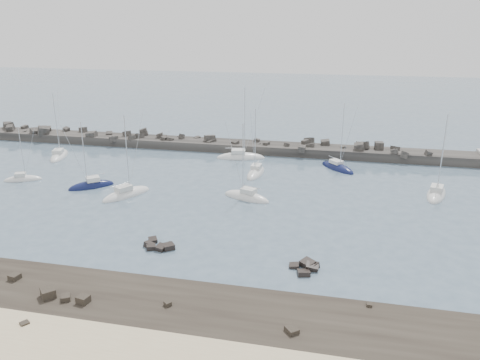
{
  "coord_description": "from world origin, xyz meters",
  "views": [
    {
      "loc": [
        16.83,
        -57.34,
        26.24
      ],
      "look_at": [
        1.46,
        12.0,
        2.25
      ],
      "focal_mm": 35.0,
      "sensor_mm": 36.0,
      "label": 1
    }
  ],
  "objects_px": {
    "sailboat_0": "(23,180)",
    "sailboat_6": "(256,173)",
    "sailboat_1": "(59,156)",
    "sailboat_3": "(126,195)",
    "sailboat_8": "(436,195)",
    "sailboat_4": "(241,158)",
    "sailboat_5": "(246,197)",
    "sailboat_2": "(91,186)",
    "sailboat_7": "(337,168)"
  },
  "relations": [
    {
      "from": "sailboat_5",
      "to": "sailboat_2",
      "type": "bearing_deg",
      "value": -179.12
    },
    {
      "from": "sailboat_2",
      "to": "sailboat_6",
      "type": "height_order",
      "value": "sailboat_6"
    },
    {
      "from": "sailboat_0",
      "to": "sailboat_4",
      "type": "bearing_deg",
      "value": 32.67
    },
    {
      "from": "sailboat_0",
      "to": "sailboat_3",
      "type": "relative_size",
      "value": 0.73
    },
    {
      "from": "sailboat_5",
      "to": "sailboat_8",
      "type": "distance_m",
      "value": 30.38
    },
    {
      "from": "sailboat_2",
      "to": "sailboat_3",
      "type": "xyz_separation_m",
      "value": [
        7.55,
        -2.57,
        -0.0
      ]
    },
    {
      "from": "sailboat_0",
      "to": "sailboat_3",
      "type": "distance_m",
      "value": 21.3
    },
    {
      "from": "sailboat_1",
      "to": "sailboat_8",
      "type": "height_order",
      "value": "sailboat_8"
    },
    {
      "from": "sailboat_6",
      "to": "sailboat_8",
      "type": "relative_size",
      "value": 0.93
    },
    {
      "from": "sailboat_1",
      "to": "sailboat_3",
      "type": "distance_m",
      "value": 29.55
    },
    {
      "from": "sailboat_0",
      "to": "sailboat_7",
      "type": "distance_m",
      "value": 56.87
    },
    {
      "from": "sailboat_6",
      "to": "sailboat_5",
      "type": "bearing_deg",
      "value": -85.94
    },
    {
      "from": "sailboat_0",
      "to": "sailboat_6",
      "type": "distance_m",
      "value": 41.06
    },
    {
      "from": "sailboat_1",
      "to": "sailboat_4",
      "type": "bearing_deg",
      "value": 10.98
    },
    {
      "from": "sailboat_3",
      "to": "sailboat_6",
      "type": "relative_size",
      "value": 1.07
    },
    {
      "from": "sailboat_1",
      "to": "sailboat_7",
      "type": "relative_size",
      "value": 1.04
    },
    {
      "from": "sailboat_4",
      "to": "sailboat_8",
      "type": "height_order",
      "value": "sailboat_4"
    },
    {
      "from": "sailboat_1",
      "to": "sailboat_4",
      "type": "height_order",
      "value": "sailboat_4"
    },
    {
      "from": "sailboat_5",
      "to": "sailboat_8",
      "type": "bearing_deg",
      "value": 15.06
    },
    {
      "from": "sailboat_2",
      "to": "sailboat_6",
      "type": "bearing_deg",
      "value": 26.83
    },
    {
      "from": "sailboat_3",
      "to": "sailboat_8",
      "type": "relative_size",
      "value": 0.99
    },
    {
      "from": "sailboat_1",
      "to": "sailboat_3",
      "type": "xyz_separation_m",
      "value": [
        23.44,
        -18.0,
        0.01
      ]
    },
    {
      "from": "sailboat_2",
      "to": "sailboat_8",
      "type": "bearing_deg",
      "value": 8.45
    },
    {
      "from": "sailboat_1",
      "to": "sailboat_3",
      "type": "height_order",
      "value": "sailboat_1"
    },
    {
      "from": "sailboat_0",
      "to": "sailboat_1",
      "type": "xyz_separation_m",
      "value": [
        -2.38,
        14.84,
        0.01
      ]
    },
    {
      "from": "sailboat_1",
      "to": "sailboat_6",
      "type": "distance_m",
      "value": 41.6
    },
    {
      "from": "sailboat_3",
      "to": "sailboat_2",
      "type": "bearing_deg",
      "value": 161.17
    },
    {
      "from": "sailboat_6",
      "to": "sailboat_8",
      "type": "distance_m",
      "value": 30.59
    },
    {
      "from": "sailboat_0",
      "to": "sailboat_2",
      "type": "height_order",
      "value": "sailboat_2"
    },
    {
      "from": "sailboat_2",
      "to": "sailboat_7",
      "type": "distance_m",
      "value": 44.61
    },
    {
      "from": "sailboat_1",
      "to": "sailboat_4",
      "type": "xyz_separation_m",
      "value": [
        36.59,
        7.1,
        0.0
      ]
    },
    {
      "from": "sailboat_1",
      "to": "sailboat_5",
      "type": "height_order",
      "value": "sailboat_1"
    },
    {
      "from": "sailboat_0",
      "to": "sailboat_5",
      "type": "xyz_separation_m",
      "value": [
        40.04,
        -0.17,
        0.02
      ]
    },
    {
      "from": "sailboat_5",
      "to": "sailboat_7",
      "type": "distance_m",
      "value": 23.47
    },
    {
      "from": "sailboat_2",
      "to": "sailboat_5",
      "type": "relative_size",
      "value": 0.94
    },
    {
      "from": "sailboat_6",
      "to": "sailboat_2",
      "type": "bearing_deg",
      "value": -153.17
    },
    {
      "from": "sailboat_2",
      "to": "sailboat_8",
      "type": "xyz_separation_m",
      "value": [
        55.86,
        8.3,
        -0.01
      ]
    },
    {
      "from": "sailboat_3",
      "to": "sailboat_5",
      "type": "xyz_separation_m",
      "value": [
        18.97,
        2.98,
        0.0
      ]
    },
    {
      "from": "sailboat_4",
      "to": "sailboat_6",
      "type": "distance_m",
      "value": 10.76
    },
    {
      "from": "sailboat_2",
      "to": "sailboat_5",
      "type": "distance_m",
      "value": 26.53
    },
    {
      "from": "sailboat_1",
      "to": "sailboat_0",
      "type": "bearing_deg",
      "value": -80.89
    },
    {
      "from": "sailboat_1",
      "to": "sailboat_5",
      "type": "xyz_separation_m",
      "value": [
        42.42,
        -15.01,
        0.01
      ]
    },
    {
      "from": "sailboat_4",
      "to": "sailboat_0",
      "type": "bearing_deg",
      "value": -147.33
    },
    {
      "from": "sailboat_0",
      "to": "sailboat_7",
      "type": "bearing_deg",
      "value": 19.49
    },
    {
      "from": "sailboat_4",
      "to": "sailboat_8",
      "type": "bearing_deg",
      "value": -22.02
    },
    {
      "from": "sailboat_3",
      "to": "sailboat_7",
      "type": "height_order",
      "value": "sailboat_3"
    },
    {
      "from": "sailboat_3",
      "to": "sailboat_4",
      "type": "bearing_deg",
      "value": 62.35
    },
    {
      "from": "sailboat_0",
      "to": "sailboat_4",
      "type": "xyz_separation_m",
      "value": [
        34.22,
        21.94,
        0.02
      ]
    },
    {
      "from": "sailboat_2",
      "to": "sailboat_5",
      "type": "bearing_deg",
      "value": 0.88
    },
    {
      "from": "sailboat_4",
      "to": "sailboat_8",
      "type": "xyz_separation_m",
      "value": [
        35.16,
        -14.22,
        0.0
      ]
    }
  ]
}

